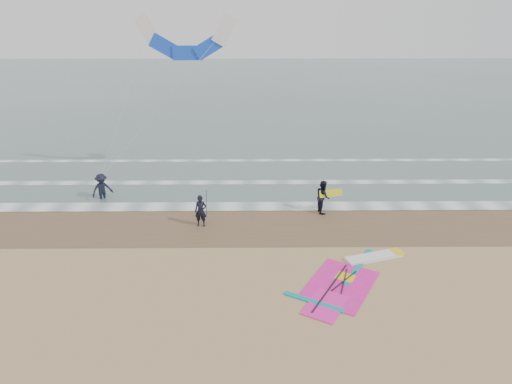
{
  "coord_description": "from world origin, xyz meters",
  "views": [
    {
      "loc": [
        -0.86,
        -15.23,
        10.41
      ],
      "look_at": [
        -0.67,
        5.0,
        2.2
      ],
      "focal_mm": 32.0,
      "sensor_mm": 36.0,
      "label": 1
    }
  ],
  "objects_px": {
    "person_wading": "(101,184)",
    "surf_kite": "(186,42)",
    "person_walking": "(323,197)",
    "person_standing": "(201,211)",
    "windsurf_rig": "(351,277)"
  },
  "relations": [
    {
      "from": "person_wading",
      "to": "surf_kite",
      "type": "xyz_separation_m",
      "value": [
        4.87,
        3.57,
        7.57
      ]
    },
    {
      "from": "person_wading",
      "to": "person_standing",
      "type": "bearing_deg",
      "value": -68.88
    },
    {
      "from": "person_walking",
      "to": "person_standing",
      "type": "bearing_deg",
      "value": 98.21
    },
    {
      "from": "windsurf_rig",
      "to": "person_walking",
      "type": "distance_m",
      "value": 6.64
    },
    {
      "from": "surf_kite",
      "to": "person_walking",
      "type": "bearing_deg",
      "value": -35.49
    },
    {
      "from": "person_standing",
      "to": "person_walking",
      "type": "xyz_separation_m",
      "value": [
        6.44,
        1.67,
        0.07
      ]
    },
    {
      "from": "person_standing",
      "to": "surf_kite",
      "type": "xyz_separation_m",
      "value": [
        -1.22,
        7.13,
        7.7
      ]
    },
    {
      "from": "person_walking",
      "to": "person_wading",
      "type": "height_order",
      "value": "person_wading"
    },
    {
      "from": "person_walking",
      "to": "surf_kite",
      "type": "height_order",
      "value": "surf_kite"
    },
    {
      "from": "person_standing",
      "to": "person_walking",
      "type": "bearing_deg",
      "value": 20.05
    },
    {
      "from": "windsurf_rig",
      "to": "person_standing",
      "type": "bearing_deg",
      "value": 143.75
    },
    {
      "from": "person_wading",
      "to": "surf_kite",
      "type": "relative_size",
      "value": 0.22
    },
    {
      "from": "windsurf_rig",
      "to": "surf_kite",
      "type": "bearing_deg",
      "value": 123.33
    },
    {
      "from": "person_standing",
      "to": "person_wading",
      "type": "height_order",
      "value": "person_wading"
    },
    {
      "from": "surf_kite",
      "to": "person_standing",
      "type": "bearing_deg",
      "value": -80.29
    }
  ]
}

